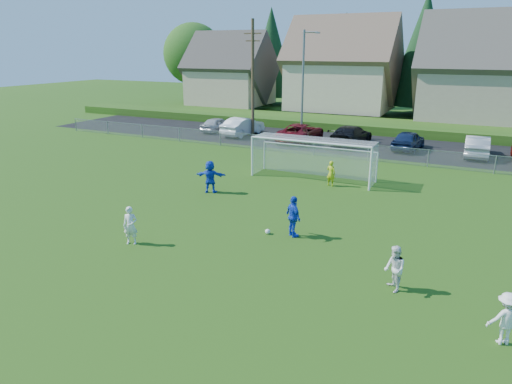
# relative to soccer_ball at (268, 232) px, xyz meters

# --- Properties ---
(ground) EXTENTS (160.00, 160.00, 0.00)m
(ground) POSITION_rel_soccer_ball_xyz_m (-1.12, -6.82, -0.11)
(ground) COLOR #193D0C
(ground) RESTS_ON ground
(asphalt_lot) EXTENTS (60.00, 60.00, 0.00)m
(asphalt_lot) POSITION_rel_soccer_ball_xyz_m (-1.12, 20.68, -0.10)
(asphalt_lot) COLOR black
(asphalt_lot) RESTS_ON ground
(grass_embankment) EXTENTS (70.00, 6.00, 0.80)m
(grass_embankment) POSITION_rel_soccer_ball_xyz_m (-1.12, 28.18, 0.29)
(grass_embankment) COLOR #1E420F
(grass_embankment) RESTS_ON ground
(soccer_ball) EXTENTS (0.22, 0.22, 0.22)m
(soccer_ball) POSITION_rel_soccer_ball_xyz_m (0.00, 0.00, 0.00)
(soccer_ball) COLOR white
(soccer_ball) RESTS_ON ground
(player_white_a) EXTENTS (0.68, 0.57, 1.58)m
(player_white_a) POSITION_rel_soccer_ball_xyz_m (-4.57, -3.33, 0.68)
(player_white_a) COLOR white
(player_white_a) RESTS_ON ground
(player_white_b) EXTENTS (0.89, 0.95, 1.55)m
(player_white_b) POSITION_rel_soccer_ball_xyz_m (5.68, -2.55, 0.67)
(player_white_b) COLOR white
(player_white_b) RESTS_ON ground
(player_white_c) EXTENTS (1.11, 0.92, 1.50)m
(player_white_c) POSITION_rel_soccer_ball_xyz_m (8.85, -4.14, 0.64)
(player_white_c) COLOR white
(player_white_c) RESTS_ON ground
(player_blue_a) EXTENTS (1.08, 1.00, 1.78)m
(player_blue_a) POSITION_rel_soccer_ball_xyz_m (1.07, 0.24, 0.78)
(player_blue_a) COLOR blue
(player_blue_a) RESTS_ON ground
(player_blue_b) EXTENTS (1.74, 0.99, 1.79)m
(player_blue_b) POSITION_rel_soccer_ball_xyz_m (-5.29, 4.03, 0.79)
(player_blue_b) COLOR blue
(player_blue_b) RESTS_ON ground
(goalkeeper) EXTENTS (0.61, 0.46, 1.48)m
(goalkeeper) POSITION_rel_soccer_ball_xyz_m (0.31, 8.12, 0.63)
(goalkeeper) COLOR #B8C617
(goalkeeper) RESTS_ON ground
(car_a) EXTENTS (1.94, 4.13, 1.37)m
(car_a) POSITION_rel_soccer_ball_xyz_m (-14.68, 20.80, 0.57)
(car_a) COLOR #A8AAB0
(car_a) RESTS_ON ground
(car_b) EXTENTS (2.26, 5.09, 1.63)m
(car_b) POSITION_rel_soccer_ball_xyz_m (-11.63, 20.14, 0.70)
(car_b) COLOR white
(car_b) RESTS_ON ground
(car_c) EXTENTS (2.72, 5.73, 1.58)m
(car_c) POSITION_rel_soccer_ball_xyz_m (-5.79, 19.52, 0.68)
(car_c) COLOR #610B14
(car_c) RESTS_ON ground
(car_d) EXTENTS (2.72, 5.70, 1.60)m
(car_d) POSITION_rel_soccer_ball_xyz_m (-1.67, 20.13, 0.69)
(car_d) COLOR black
(car_d) RESTS_ON ground
(car_e) EXTENTS (2.28, 4.58, 1.50)m
(car_e) POSITION_rel_soccer_ball_xyz_m (2.86, 20.27, 0.64)
(car_e) COLOR #132245
(car_e) RESTS_ON ground
(car_f) EXTENTS (1.70, 4.69, 1.54)m
(car_f) POSITION_rel_soccer_ball_xyz_m (7.72, 20.09, 0.66)
(car_f) COLOR #B4B4B4
(car_f) RESTS_ON ground
(soccer_goal) EXTENTS (7.42, 1.90, 2.50)m
(soccer_goal) POSITION_rel_soccer_ball_xyz_m (-1.12, 9.23, 1.52)
(soccer_goal) COLOR white
(soccer_goal) RESTS_ON ground
(chainlink_fence) EXTENTS (52.06, 0.06, 1.20)m
(chainlink_fence) POSITION_rel_soccer_ball_xyz_m (-1.12, 15.18, 0.52)
(chainlink_fence) COLOR gray
(chainlink_fence) RESTS_ON ground
(streetlight) EXTENTS (1.38, 0.18, 9.00)m
(streetlight) POSITION_rel_soccer_ball_xyz_m (-5.57, 19.18, 4.73)
(streetlight) COLOR slate
(streetlight) RESTS_ON ground
(utility_pole) EXTENTS (1.60, 0.26, 10.00)m
(utility_pole) POSITION_rel_soccer_ball_xyz_m (-10.62, 20.18, 5.04)
(utility_pole) COLOR #473321
(utility_pole) RESTS_ON ground
(houses_row) EXTENTS (53.90, 11.45, 13.27)m
(houses_row) POSITION_rel_soccer_ball_xyz_m (0.85, 35.64, 7.22)
(houses_row) COLOR tan
(houses_row) RESTS_ON ground
(tree_row) EXTENTS (65.98, 12.36, 13.80)m
(tree_row) POSITION_rel_soccer_ball_xyz_m (-0.08, 41.91, 6.80)
(tree_row) COLOR #382616
(tree_row) RESTS_ON ground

